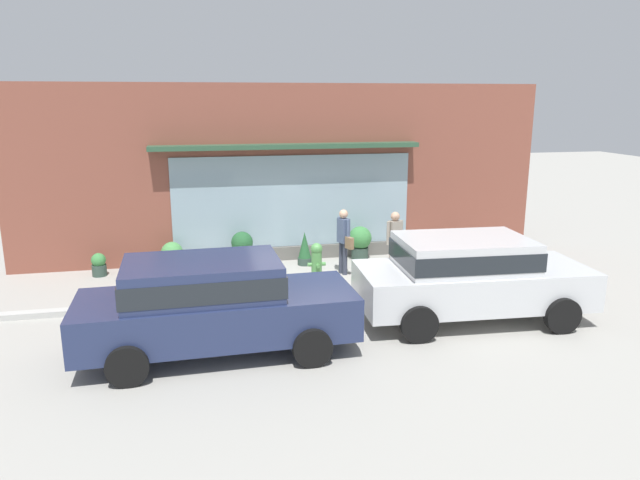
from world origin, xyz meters
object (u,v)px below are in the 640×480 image
(pedestrian_passerby, at_px, (394,240))
(parked_car_navy, at_px, (212,301))
(potted_plant_low_front, at_px, (134,265))
(potted_plant_window_left, at_px, (305,249))
(potted_plant_window_right, at_px, (172,256))
(potted_plant_doorstep, at_px, (360,241))
(parked_car_silver, at_px, (469,273))
(potted_plant_window_center, at_px, (242,246))
(pedestrian_with_handbag, at_px, (344,237))
(fire_hydrant, at_px, (317,262))
(potted_plant_corner_tall, at_px, (464,245))
(potted_plant_near_hydrant, at_px, (99,264))

(pedestrian_passerby, distance_m, parked_car_navy, 5.66)
(pedestrian_passerby, height_order, potted_plant_low_front, pedestrian_passerby)
(pedestrian_passerby, relative_size, potted_plant_window_left, 1.84)
(potted_plant_window_right, relative_size, potted_plant_doorstep, 0.82)
(parked_car_silver, relative_size, potted_plant_window_right, 6.14)
(potted_plant_window_center, bearing_deg, pedestrian_with_handbag, -27.04)
(potted_plant_doorstep, bearing_deg, fire_hydrant, -132.58)
(potted_plant_doorstep, bearing_deg, pedestrian_passerby, -78.17)
(parked_car_silver, bearing_deg, fire_hydrant, 131.47)
(pedestrian_with_handbag, bearing_deg, potted_plant_corner_tall, 84.26)
(potted_plant_window_left, bearing_deg, parked_car_navy, -116.68)
(pedestrian_passerby, bearing_deg, fire_hydrant, 165.05)
(pedestrian_with_handbag, distance_m, pedestrian_passerby, 1.22)
(parked_car_navy, xyz_separation_m, potted_plant_near_hydrant, (-2.56, 5.12, -0.64))
(pedestrian_passerby, relative_size, potted_plant_doorstep, 1.79)
(parked_car_silver, relative_size, potted_plant_doorstep, 5.04)
(parked_car_silver, distance_m, potted_plant_low_front, 8.06)
(pedestrian_passerby, distance_m, potted_plant_corner_tall, 2.95)
(potted_plant_window_left, height_order, potted_plant_doorstep, potted_plant_doorstep)
(pedestrian_passerby, bearing_deg, potted_plant_near_hydrant, 153.21)
(parked_car_navy, distance_m, potted_plant_low_front, 5.42)
(pedestrian_passerby, bearing_deg, potted_plant_window_center, 140.35)
(potted_plant_corner_tall, bearing_deg, potted_plant_window_left, 178.91)
(pedestrian_with_handbag, relative_size, potted_plant_corner_tall, 2.76)
(potted_plant_corner_tall, distance_m, potted_plant_window_center, 6.02)
(potted_plant_corner_tall, bearing_deg, pedestrian_passerby, -150.56)
(parked_car_navy, bearing_deg, potted_plant_near_hydrant, 115.21)
(potted_plant_doorstep, bearing_deg, potted_plant_window_center, -179.49)
(potted_plant_window_left, bearing_deg, potted_plant_low_front, 179.22)
(potted_plant_corner_tall, distance_m, potted_plant_low_front, 8.67)
(pedestrian_with_handbag, height_order, potted_plant_corner_tall, pedestrian_with_handbag)
(parked_car_navy, bearing_deg, fire_hydrant, 53.22)
(potted_plant_window_left, distance_m, potted_plant_doorstep, 1.56)
(parked_car_navy, relative_size, potted_plant_window_right, 6.30)
(parked_car_silver, distance_m, potted_plant_corner_tall, 4.89)
(parked_car_navy, height_order, parked_car_silver, parked_car_silver)
(potted_plant_corner_tall, xyz_separation_m, potted_plant_low_front, (-8.67, 0.14, -0.09))
(parked_car_navy, relative_size, potted_plant_corner_tall, 7.93)
(parked_car_navy, relative_size, potted_plant_low_front, 10.08)
(potted_plant_doorstep, bearing_deg, potted_plant_near_hydrant, -178.96)
(potted_plant_near_hydrant, xyz_separation_m, potted_plant_window_left, (5.08, -0.09, 0.13))
(potted_plant_corner_tall, bearing_deg, potted_plant_doorstep, 174.19)
(pedestrian_passerby, xyz_separation_m, parked_car_navy, (-4.43, -3.52, 0.01))
(parked_car_silver, relative_size, potted_plant_window_center, 4.95)
(potted_plant_corner_tall, distance_m, potted_plant_window_right, 7.77)
(pedestrian_with_handbag, distance_m, parked_car_navy, 5.19)
(parked_car_silver, relative_size, potted_plant_low_front, 9.83)
(pedestrian_with_handbag, height_order, potted_plant_near_hydrant, pedestrian_with_handbag)
(potted_plant_window_right, bearing_deg, pedestrian_with_handbag, -16.37)
(potted_plant_near_hydrant, bearing_deg, parked_car_navy, -63.46)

